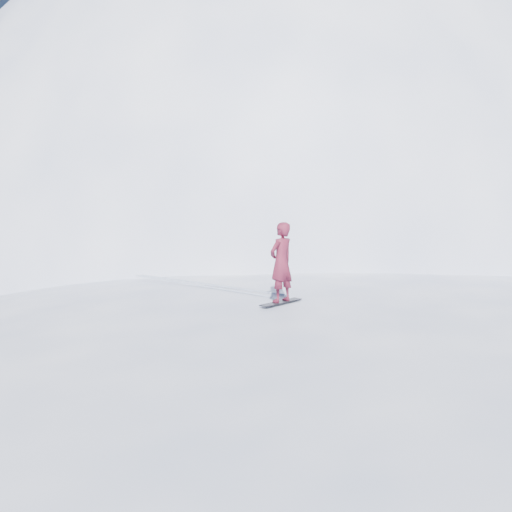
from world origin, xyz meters
The scene contains 8 objects.
ground centered at (0.00, 0.00, 0.00)m, with size 400.00×400.00×0.00m, color white.
near_ridge centered at (1.00, 3.00, 0.00)m, with size 36.00×28.00×4.80m, color white.
summit_peak centered at (22.00, 26.00, 0.00)m, with size 60.00×56.00×56.00m, color white.
peak_shoulder centered at (10.00, 20.00, 0.00)m, with size 28.00×24.00×18.00m, color white.
wind_bumps centered at (-0.56, 2.12, 0.00)m, with size 16.00×14.40×1.00m.
snowboard centered at (-1.78, 1.61, 2.41)m, with size 1.36×0.25×0.02m, color black.
snowboarder centered at (-1.78, 1.61, 3.43)m, with size 0.73×0.48×2.01m, color maroon.
board_tracks centered at (-1.83, 5.26, 2.42)m, with size 1.61×5.91×0.04m.
Camera 1 is at (-10.11, -7.58, 4.92)m, focal length 35.00 mm.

